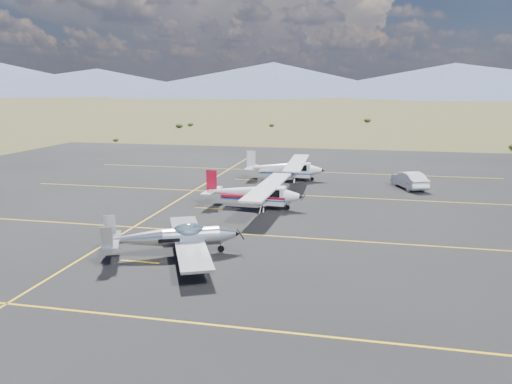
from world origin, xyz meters
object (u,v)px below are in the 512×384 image
at_px(aircraft_cessna, 254,192).
at_px(sedan, 409,180).
at_px(aircraft_plain, 285,168).
at_px(aircraft_low_wing, 175,238).

relative_size(aircraft_cessna, sedan, 2.35).
relative_size(aircraft_cessna, aircraft_plain, 0.98).
bearing_deg(aircraft_cessna, aircraft_low_wing, -97.17).
xyz_separation_m(aircraft_cessna, aircraft_plain, (0.50, 10.81, 0.02)).
xyz_separation_m(aircraft_low_wing, aircraft_plain, (2.17, 21.34, 0.21)).
height_order(aircraft_low_wing, aircraft_plain, aircraft_plain).
distance_m(aircraft_cessna, aircraft_plain, 10.82).
relative_size(aircraft_low_wing, aircraft_plain, 0.86).
bearing_deg(aircraft_low_wing, aircraft_cessna, 56.44).
relative_size(aircraft_low_wing, aircraft_cessna, 0.88).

